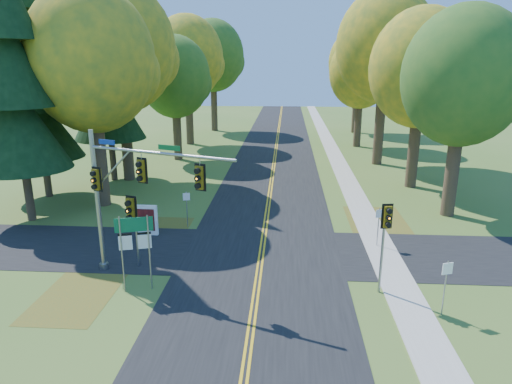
# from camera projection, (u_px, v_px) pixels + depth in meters

# --- Properties ---
(ground) EXTENTS (160.00, 160.00, 0.00)m
(ground) POSITION_uv_depth(u_px,v_px,m) (259.00, 269.00, 21.59)
(ground) COLOR #3C5F21
(ground) RESTS_ON ground
(road_main) EXTENTS (8.00, 160.00, 0.02)m
(road_main) POSITION_uv_depth(u_px,v_px,m) (259.00, 269.00, 21.59)
(road_main) COLOR black
(road_main) RESTS_ON ground
(road_cross) EXTENTS (60.00, 6.00, 0.02)m
(road_cross) POSITION_uv_depth(u_px,v_px,m) (262.00, 252.00, 23.51)
(road_cross) COLOR black
(road_cross) RESTS_ON ground
(centerline_left) EXTENTS (0.10, 160.00, 0.01)m
(centerline_left) POSITION_uv_depth(u_px,v_px,m) (257.00, 268.00, 21.59)
(centerline_left) COLOR gold
(centerline_left) RESTS_ON road_main
(centerline_right) EXTENTS (0.10, 160.00, 0.01)m
(centerline_right) POSITION_uv_depth(u_px,v_px,m) (262.00, 268.00, 21.58)
(centerline_right) COLOR gold
(centerline_right) RESTS_ON road_main
(sidewalk_east) EXTENTS (1.60, 160.00, 0.06)m
(sidewalk_east) POSITION_uv_depth(u_px,v_px,m) (392.00, 272.00, 21.18)
(sidewalk_east) COLOR #9E998E
(sidewalk_east) RESTS_ON ground
(leaf_patch_w_near) EXTENTS (4.00, 6.00, 0.00)m
(leaf_patch_w_near) POSITION_uv_depth(u_px,v_px,m) (149.00, 234.00, 25.85)
(leaf_patch_w_near) COLOR brown
(leaf_patch_w_near) RESTS_ON ground
(leaf_patch_e) EXTENTS (3.50, 8.00, 0.00)m
(leaf_patch_e) POSITION_uv_depth(u_px,v_px,m) (380.00, 228.00, 26.90)
(leaf_patch_e) COLOR brown
(leaf_patch_e) RESTS_ON ground
(leaf_patch_w_far) EXTENTS (3.00, 5.00, 0.00)m
(leaf_patch_w_far) POSITION_uv_depth(u_px,v_px,m) (78.00, 295.00, 19.20)
(leaf_patch_w_far) COLOR brown
(leaf_patch_w_far) RESTS_ON ground
(tree_w_a) EXTENTS (8.00, 8.00, 14.15)m
(tree_w_a) POSITION_uv_depth(u_px,v_px,m) (92.00, 61.00, 28.68)
(tree_w_a) COLOR #38281C
(tree_w_a) RESTS_ON ground
(tree_e_a) EXTENTS (7.20, 7.20, 12.73)m
(tree_e_a) POSITION_uv_depth(u_px,v_px,m) (464.00, 78.00, 26.88)
(tree_e_a) COLOR #38281C
(tree_e_a) RESTS_ON ground
(tree_w_b) EXTENTS (8.60, 8.60, 15.38)m
(tree_w_b) POSITION_uv_depth(u_px,v_px,m) (121.00, 49.00, 35.09)
(tree_w_b) COLOR #38281C
(tree_w_b) RESTS_ON ground
(tree_e_b) EXTENTS (7.60, 7.60, 13.33)m
(tree_e_b) POSITION_uv_depth(u_px,v_px,m) (422.00, 69.00, 33.34)
(tree_e_b) COLOR #38281C
(tree_e_b) RESTS_ON ground
(tree_w_c) EXTENTS (6.80, 6.80, 11.91)m
(tree_w_c) POSITION_uv_depth(u_px,v_px,m) (175.00, 77.00, 43.46)
(tree_w_c) COLOR #38281C
(tree_w_c) RESTS_ON ground
(tree_e_c) EXTENTS (8.80, 8.80, 15.79)m
(tree_e_c) POSITION_uv_depth(u_px,v_px,m) (386.00, 47.00, 40.70)
(tree_e_c) COLOR #38281C
(tree_e_c) RESTS_ON ground
(tree_w_d) EXTENTS (8.20, 8.20, 14.56)m
(tree_w_d) POSITION_uv_depth(u_px,v_px,m) (188.00, 58.00, 51.34)
(tree_w_d) COLOR #38281C
(tree_w_d) RESTS_ON ground
(tree_e_d) EXTENTS (7.00, 7.00, 12.32)m
(tree_e_d) POSITION_uv_depth(u_px,v_px,m) (361.00, 72.00, 50.21)
(tree_e_d) COLOR #38281C
(tree_e_d) RESTS_ON ground
(tree_w_e) EXTENTS (8.40, 8.40, 14.97)m
(tree_w_e) POSITION_uv_depth(u_px,v_px,m) (214.00, 56.00, 61.63)
(tree_w_e) COLOR #38281C
(tree_w_e) RESTS_ON ground
(tree_e_e) EXTENTS (7.80, 7.80, 13.74)m
(tree_e_e) POSITION_uv_depth(u_px,v_px,m) (359.00, 63.00, 60.13)
(tree_e_e) COLOR #38281C
(tree_e_e) RESTS_ON ground
(pine_a) EXTENTS (5.60, 5.60, 19.48)m
(pine_a) POSITION_uv_depth(u_px,v_px,m) (10.00, 66.00, 25.74)
(pine_a) COLOR #38281C
(pine_a) RESTS_ON ground
(pine_b) EXTENTS (5.60, 5.60, 17.31)m
(pine_b) POSITION_uv_depth(u_px,v_px,m) (34.00, 81.00, 30.91)
(pine_b) COLOR #38281C
(pine_b) RESTS_ON ground
(pine_c) EXTENTS (5.60, 5.60, 20.56)m
(pine_c) POSITION_uv_depth(u_px,v_px,m) (104.00, 58.00, 35.09)
(pine_c) COLOR #38281C
(pine_c) RESTS_ON ground
(traffic_mast) EXTENTS (6.87, 2.75, 6.62)m
(traffic_mast) POSITION_uv_depth(u_px,v_px,m) (127.00, 187.00, 19.70)
(traffic_mast) COLOR gray
(traffic_mast) RESTS_ON ground
(east_signal_pole) EXTENTS (0.46, 0.54, 4.01)m
(east_signal_pole) POSITION_uv_depth(u_px,v_px,m) (386.00, 226.00, 18.44)
(east_signal_pole) COLOR gray
(east_signal_pole) RESTS_ON ground
(ped_signal_pole) EXTENTS (0.55, 0.65, 3.57)m
(ped_signal_pole) POSITION_uv_depth(u_px,v_px,m) (132.00, 215.00, 21.03)
(ped_signal_pole) COLOR gray
(ped_signal_pole) RESTS_ON ground
(route_sign_cluster) EXTENTS (1.52, 0.48, 3.36)m
(route_sign_cluster) POSITION_uv_depth(u_px,v_px,m) (135.00, 238.00, 19.01)
(route_sign_cluster) COLOR gray
(route_sign_cluster) RESTS_ON ground
(info_kiosk) EXTENTS (1.27, 0.23, 1.75)m
(info_kiosk) POSITION_uv_depth(u_px,v_px,m) (147.00, 220.00, 25.59)
(info_kiosk) COLOR white
(info_kiosk) RESTS_ON ground
(reg_sign_e_north) EXTENTS (0.39, 0.17, 2.13)m
(reg_sign_e_north) POSITION_uv_depth(u_px,v_px,m) (379.00, 221.00, 23.80)
(reg_sign_e_north) COLOR gray
(reg_sign_e_north) RESTS_ON ground
(reg_sign_e_south) EXTENTS (0.42, 0.17, 2.28)m
(reg_sign_e_south) POSITION_uv_depth(u_px,v_px,m) (446.00, 278.00, 17.25)
(reg_sign_e_south) COLOR gray
(reg_sign_e_south) RESTS_ON ground
(reg_sign_w) EXTENTS (0.40, 0.15, 2.15)m
(reg_sign_w) POSITION_uv_depth(u_px,v_px,m) (187.00, 203.00, 26.69)
(reg_sign_w) COLOR gray
(reg_sign_w) RESTS_ON ground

